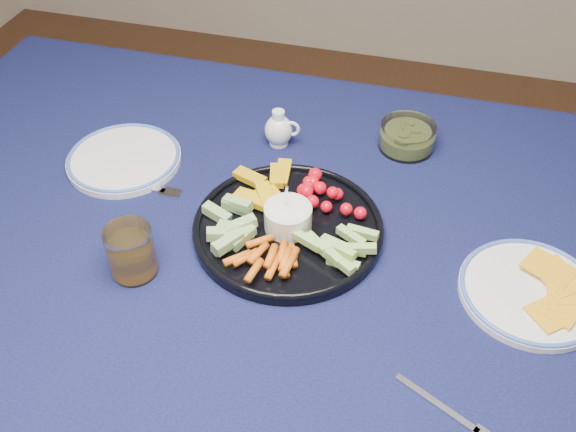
% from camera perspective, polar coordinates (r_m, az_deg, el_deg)
% --- Properties ---
extents(dining_table, '(1.67, 1.07, 0.75)m').
position_cam_1_polar(dining_table, '(1.13, 0.70, -5.91)').
color(dining_table, '#50301A').
rests_on(dining_table, ground).
extents(crudite_platter, '(0.32, 0.32, 0.10)m').
position_cam_1_polar(crudite_platter, '(1.07, -0.12, -0.82)').
color(crudite_platter, black).
rests_on(crudite_platter, dining_table).
extents(creamer_pitcher, '(0.07, 0.05, 0.08)m').
position_cam_1_polar(creamer_pitcher, '(1.26, -0.81, 7.67)').
color(creamer_pitcher, white).
rests_on(creamer_pitcher, dining_table).
extents(pickle_bowl, '(0.11, 0.11, 0.05)m').
position_cam_1_polar(pickle_bowl, '(1.28, 10.53, 6.86)').
color(pickle_bowl, white).
rests_on(pickle_bowl, dining_table).
extents(cheese_plate, '(0.22, 0.22, 0.03)m').
position_cam_1_polar(cheese_plate, '(1.05, 20.80, -6.18)').
color(cheese_plate, white).
rests_on(cheese_plate, dining_table).
extents(juice_tumbler, '(0.07, 0.07, 0.09)m').
position_cam_1_polar(juice_tumbler, '(1.03, -13.74, -3.30)').
color(juice_tumbler, white).
rests_on(juice_tumbler, dining_table).
extents(fork_left, '(0.18, 0.03, 0.00)m').
position_cam_1_polar(fork_left, '(1.20, -12.79, 2.53)').
color(fork_left, silver).
rests_on(fork_left, dining_table).
extents(fork_right, '(0.14, 0.08, 0.00)m').
position_cam_1_polar(fork_right, '(0.90, 14.46, -16.74)').
color(fork_right, silver).
rests_on(fork_right, dining_table).
extents(side_plate_extra, '(0.22, 0.22, 0.02)m').
position_cam_1_polar(side_plate_extra, '(1.26, -14.37, 4.98)').
color(side_plate_extra, white).
rests_on(side_plate_extra, dining_table).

